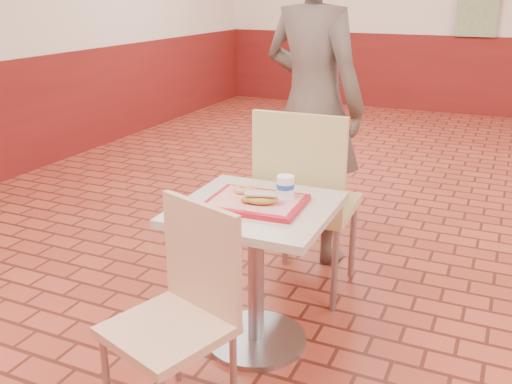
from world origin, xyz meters
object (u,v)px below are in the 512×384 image
at_px(ring_donut, 244,189).
at_px(main_table, 256,252).
at_px(serving_tray, 256,202).
at_px(paper_cup, 285,187).
at_px(chair_main_back, 305,195).
at_px(customer, 313,105).
at_px(long_john_donut, 260,199).
at_px(chair_main_front, 182,305).

bearing_deg(ring_donut, main_table, -35.65).
bearing_deg(serving_tray, ring_donut, 144.35).
distance_m(main_table, ring_donut, 0.29).
height_order(ring_donut, paper_cup, paper_cup).
bearing_deg(paper_cup, serving_tray, -143.33).
height_order(chair_main_back, serving_tray, chair_main_back).
bearing_deg(paper_cup, chair_main_back, 98.15).
relative_size(serving_tray, paper_cup, 4.12).
bearing_deg(customer, serving_tray, 114.32).
relative_size(long_john_donut, paper_cup, 1.73).
xyz_separation_m(customer, serving_tray, (0.11, -1.05, -0.23)).
bearing_deg(main_table, chair_main_back, 85.61).
relative_size(ring_donut, paper_cup, 0.93).
bearing_deg(main_table, ring_donut, 144.35).
bearing_deg(chair_main_back, serving_tray, 83.22).
bearing_deg(long_john_donut, customer, 97.78).
xyz_separation_m(main_table, customer, (-0.11, 1.05, 0.47)).
distance_m(ring_donut, long_john_donut, 0.16).
xyz_separation_m(ring_donut, long_john_donut, (0.12, -0.10, 0.01)).
height_order(main_table, ring_donut, ring_donut).
height_order(serving_tray, long_john_donut, long_john_donut).
bearing_deg(serving_tray, customer, 96.11).
bearing_deg(ring_donut, chair_main_back, 74.35).
relative_size(serving_tray, ring_donut, 4.43).
relative_size(chair_main_front, long_john_donut, 5.01).
bearing_deg(long_john_donut, paper_cup, 59.37).
relative_size(main_table, serving_tray, 1.71).
xyz_separation_m(chair_main_back, serving_tray, (-0.04, -0.52, 0.13)).
bearing_deg(chair_main_front, serving_tray, 102.27).
distance_m(chair_main_front, customer, 1.65).
distance_m(chair_main_back, long_john_donut, 0.59).
bearing_deg(customer, chair_main_back, 124.42).
bearing_deg(serving_tray, main_table, -90.00).
relative_size(main_table, chair_main_back, 0.68).
height_order(chair_main_back, paper_cup, chair_main_back).
height_order(main_table, paper_cup, paper_cup).
xyz_separation_m(serving_tray, long_john_donut, (0.04, -0.04, 0.04)).
bearing_deg(ring_donut, paper_cup, 4.13).
xyz_separation_m(chair_main_front, customer, (-0.06, 1.59, 0.46)).
bearing_deg(chair_main_front, customer, 110.36).
distance_m(main_table, paper_cup, 0.33).
bearing_deg(serving_tray, chair_main_back, 85.61).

